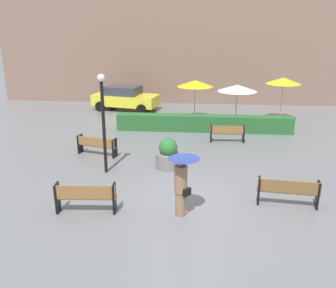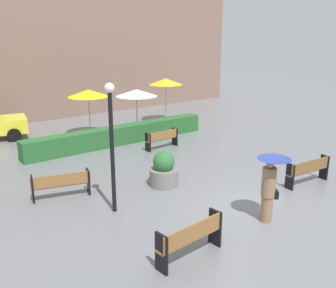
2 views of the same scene
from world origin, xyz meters
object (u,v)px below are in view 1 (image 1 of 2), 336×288
(bench_back_row, at_px, (227,132))
(bench_near_right, at_px, (288,190))
(bench_near_left, at_px, (85,196))
(bench_far_left, at_px, (97,145))
(lamp_post, at_px, (103,113))
(patio_umbrella_yellow_far, at_px, (283,81))
(patio_umbrella_white, at_px, (237,88))
(planter_pot, at_px, (168,155))
(parked_car, at_px, (125,98))
(pedestrian_with_umbrella, at_px, (182,176))
(patio_umbrella_yellow, at_px, (195,84))

(bench_back_row, xyz_separation_m, bench_near_right, (1.47, -6.46, 0.05))
(bench_near_left, xyz_separation_m, bench_far_left, (-1.06, 5.03, -0.06))
(bench_near_right, bearing_deg, lamp_post, 160.50)
(patio_umbrella_yellow_far, bearing_deg, lamp_post, -134.45)
(bench_near_left, height_order, bench_near_right, bench_near_left)
(bench_near_right, height_order, patio_umbrella_white, patio_umbrella_white)
(bench_near_left, height_order, patio_umbrella_white, patio_umbrella_white)
(bench_back_row, distance_m, lamp_post, 6.69)
(planter_pot, height_order, lamp_post, lamp_post)
(parked_car, bearing_deg, bench_far_left, -86.56)
(bench_near_right, relative_size, pedestrian_with_umbrella, 0.96)
(lamp_post, height_order, parked_car, lamp_post)
(planter_pot, distance_m, parked_car, 10.64)
(pedestrian_with_umbrella, bearing_deg, bench_near_right, 14.94)
(bench_near_right, bearing_deg, parked_car, 120.91)
(pedestrian_with_umbrella, bearing_deg, parked_car, 108.00)
(bench_back_row, bearing_deg, planter_pot, -125.71)
(bench_near_right, relative_size, lamp_post, 0.51)
(bench_far_left, bearing_deg, planter_pot, -19.41)
(lamp_post, distance_m, patio_umbrella_yellow_far, 11.59)
(bench_far_left, relative_size, patio_umbrella_white, 0.81)
(planter_pot, xyz_separation_m, patio_umbrella_yellow, (0.88, 7.38, 1.68))
(bench_far_left, relative_size, lamp_post, 0.49)
(bench_back_row, distance_m, patio_umbrella_yellow, 4.54)
(lamp_post, xyz_separation_m, patio_umbrella_yellow, (3.21, 8.09, -0.11))
(bench_near_left, xyz_separation_m, parked_car, (-1.59, 13.86, 0.27))
(patio_umbrella_white, bearing_deg, patio_umbrella_yellow, 161.42)
(bench_back_row, xyz_separation_m, planter_pot, (-2.53, -3.52, 0.03))
(bench_far_left, distance_m, lamp_post, 2.73)
(bench_near_right, relative_size, patio_umbrella_white, 0.83)
(pedestrian_with_umbrella, distance_m, planter_pot, 3.95)
(planter_pot, relative_size, patio_umbrella_yellow_far, 0.47)
(pedestrian_with_umbrella, relative_size, lamp_post, 0.53)
(lamp_post, relative_size, patio_umbrella_yellow_far, 1.46)
(bench_near_left, distance_m, parked_car, 13.96)
(bench_near_right, height_order, planter_pot, planter_pot)
(lamp_post, bearing_deg, patio_umbrella_white, 53.00)
(bench_back_row, distance_m, bench_far_left, 6.21)
(bench_far_left, height_order, patio_umbrella_yellow_far, patio_umbrella_yellow_far)
(patio_umbrella_yellow, xyz_separation_m, patio_umbrella_white, (2.30, -0.77, -0.10))
(bench_back_row, xyz_separation_m, patio_umbrella_yellow_far, (3.26, 4.05, 1.90))
(patio_umbrella_yellow_far, bearing_deg, pedestrian_with_umbrella, -113.89)
(bench_back_row, distance_m, bench_near_right, 6.63)
(patio_umbrella_yellow_far, bearing_deg, planter_pot, -127.40)
(bench_near_right, relative_size, planter_pot, 1.56)
(pedestrian_with_umbrella, distance_m, lamp_post, 4.50)
(patio_umbrella_yellow_far, bearing_deg, bench_near_left, -124.61)
(lamp_post, relative_size, parked_car, 0.84)
(bench_near_left, bearing_deg, bench_far_left, 101.90)
(parked_car, bearing_deg, bench_near_left, -83.45)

